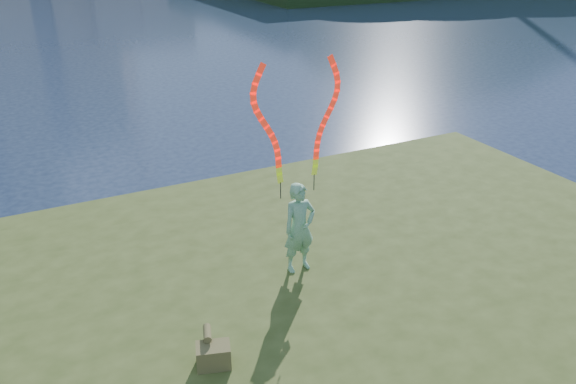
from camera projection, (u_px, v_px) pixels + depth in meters
ground at (253, 356)px, 9.11m from camera, size 320.00×320.00×0.00m
woman_with_ribbons at (299, 196)px, 9.44m from camera, size 2.05×0.43×4.02m
canvas_bag at (213, 354)px, 7.72m from camera, size 0.54×0.61×0.45m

